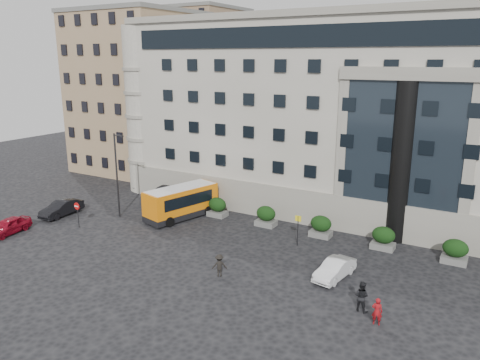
# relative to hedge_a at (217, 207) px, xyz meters

# --- Properties ---
(ground) EXTENTS (120.00, 120.00, 0.00)m
(ground) POSITION_rel_hedge_a_xyz_m (4.00, -7.80, -0.93)
(ground) COLOR black
(ground) RESTS_ON ground
(civic_building) EXTENTS (44.00, 24.00, 18.00)m
(civic_building) POSITION_rel_hedge_a_xyz_m (10.00, 14.20, 8.07)
(civic_building) COLOR gray
(civic_building) RESTS_ON ground
(entrance_column) EXTENTS (1.80, 1.80, 13.00)m
(entrance_column) POSITION_rel_hedge_a_xyz_m (16.00, 2.50, 5.57)
(entrance_column) COLOR black
(entrance_column) RESTS_ON ground
(apartment_near) EXTENTS (14.00, 14.00, 20.00)m
(apartment_near) POSITION_rel_hedge_a_xyz_m (-20.00, 12.20, 9.07)
(apartment_near) COLOR #907554
(apartment_near) RESTS_ON ground
(apartment_far) EXTENTS (13.00, 13.00, 22.00)m
(apartment_far) POSITION_rel_hedge_a_xyz_m (-23.00, 30.20, 10.07)
(apartment_far) COLOR #85694E
(apartment_far) RESTS_ON ground
(hedge_a) EXTENTS (1.80, 1.26, 1.84)m
(hedge_a) POSITION_rel_hedge_a_xyz_m (0.00, 0.00, 0.00)
(hedge_a) COLOR #5D5D5A
(hedge_a) RESTS_ON ground
(hedge_b) EXTENTS (1.80, 1.26, 1.84)m
(hedge_b) POSITION_rel_hedge_a_xyz_m (5.20, 0.00, 0.00)
(hedge_b) COLOR #5D5D5A
(hedge_b) RESTS_ON ground
(hedge_c) EXTENTS (1.80, 1.26, 1.84)m
(hedge_c) POSITION_rel_hedge_a_xyz_m (10.40, 0.00, 0.00)
(hedge_c) COLOR #5D5D5A
(hedge_c) RESTS_ON ground
(hedge_d) EXTENTS (1.80, 1.26, 1.84)m
(hedge_d) POSITION_rel_hedge_a_xyz_m (15.60, 0.00, 0.00)
(hedge_d) COLOR #5D5D5A
(hedge_d) RESTS_ON ground
(hedge_e) EXTENTS (1.80, 1.26, 1.84)m
(hedge_e) POSITION_rel_hedge_a_xyz_m (20.80, 0.00, 0.00)
(hedge_e) COLOR #5D5D5A
(hedge_e) RESTS_ON ground
(street_lamp) EXTENTS (1.16, 0.18, 8.00)m
(street_lamp) POSITION_rel_hedge_a_xyz_m (-7.94, -4.80, 3.44)
(street_lamp) COLOR #262628
(street_lamp) RESTS_ON ground
(bus_stop_sign) EXTENTS (0.50, 0.08, 2.52)m
(bus_stop_sign) POSITION_rel_hedge_a_xyz_m (9.50, -2.80, 0.80)
(bus_stop_sign) COLOR #262628
(bus_stop_sign) RESTS_ON ground
(no_entry_sign) EXTENTS (0.64, 0.16, 2.32)m
(no_entry_sign) POSITION_rel_hedge_a_xyz_m (-9.00, -8.84, 0.72)
(no_entry_sign) COLOR #262628
(no_entry_sign) RESTS_ON ground
(minibus) EXTENTS (4.25, 7.54, 2.98)m
(minibus) POSITION_rel_hedge_a_xyz_m (-2.69, -2.08, 0.72)
(minibus) COLOR orange
(minibus) RESTS_ON ground
(red_truck) EXTENTS (2.96, 5.43, 2.80)m
(red_truck) POSITION_rel_hedge_a_xyz_m (-13.06, 10.59, 0.50)
(red_truck) COLOR maroon
(red_truck) RESTS_ON ground
(parked_car_a) EXTENTS (2.12, 4.21, 1.38)m
(parked_car_a) POSITION_rel_hedge_a_xyz_m (-13.00, -12.90, -0.24)
(parked_car_a) COLOR maroon
(parked_car_a) RESTS_ON ground
(parked_car_b) EXTENTS (1.82, 4.52, 1.46)m
(parked_car_b) POSITION_rel_hedge_a_xyz_m (-13.00, -7.36, -0.20)
(parked_car_b) COLOR black
(parked_car_b) RESTS_ON ground
(parked_car_c) EXTENTS (2.84, 5.63, 1.57)m
(parked_car_c) POSITION_rel_hedge_a_xyz_m (-7.50, 1.06, -0.14)
(parked_car_c) COLOR black
(parked_car_c) RESTS_ON ground
(parked_car_d) EXTENTS (2.70, 4.83, 1.28)m
(parked_car_d) POSITION_rel_hedge_a_xyz_m (-12.27, 4.33, -0.29)
(parked_car_d) COLOR black
(parked_car_d) RESTS_ON ground
(white_taxi) EXTENTS (2.00, 4.12, 1.30)m
(white_taxi) POSITION_rel_hedge_a_xyz_m (14.00, -6.80, -0.28)
(white_taxi) COLOR silver
(white_taxi) RESTS_ON ground
(pedestrian_a) EXTENTS (0.66, 0.49, 1.64)m
(pedestrian_a) POSITION_rel_hedge_a_xyz_m (18.00, -11.16, -0.11)
(pedestrian_a) COLOR maroon
(pedestrian_a) RESTS_ON ground
(pedestrian_b) EXTENTS (1.02, 0.85, 1.89)m
(pedestrian_b) POSITION_rel_hedge_a_xyz_m (16.80, -10.15, 0.02)
(pedestrian_b) COLOR black
(pedestrian_b) RESTS_ON ground
(pedestrian_c) EXTENTS (1.20, 1.09, 1.62)m
(pedestrian_c) POSITION_rel_hedge_a_xyz_m (7.04, -10.57, -0.12)
(pedestrian_c) COLOR black
(pedestrian_c) RESTS_ON ground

